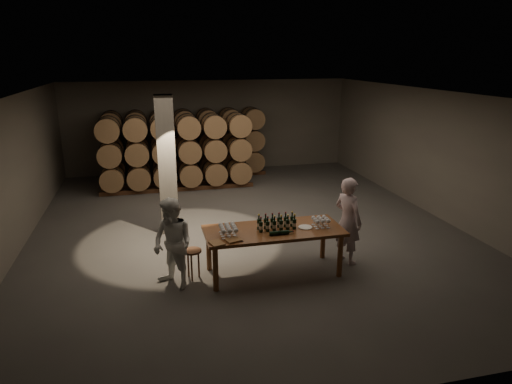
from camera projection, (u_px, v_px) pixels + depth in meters
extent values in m
plane|color=#53514E|center=(246.00, 227.00, 11.14)|extent=(12.00, 12.00, 0.00)
plane|color=#605E59|center=(245.00, 94.00, 10.22)|extent=(12.00, 12.00, 0.00)
plane|color=slate|center=(210.00, 126.00, 16.26)|extent=(10.00, 0.00, 10.00)
plane|color=slate|center=(359.00, 282.00, 5.09)|extent=(10.00, 0.00, 10.00)
plane|color=slate|center=(12.00, 176.00, 9.56)|extent=(0.00, 12.00, 12.00)
plane|color=slate|center=(434.00, 153.00, 11.80)|extent=(0.00, 12.00, 12.00)
cube|color=slate|center=(167.00, 166.00, 10.46)|extent=(0.40, 0.40, 3.20)
cylinder|color=brown|center=(216.00, 269.00, 8.03)|extent=(0.10, 0.10, 0.84)
cylinder|color=brown|center=(340.00, 256.00, 8.56)|extent=(0.10, 0.10, 0.84)
cylinder|color=brown|center=(209.00, 250.00, 8.83)|extent=(0.10, 0.10, 0.84)
cylinder|color=brown|center=(323.00, 239.00, 9.36)|extent=(0.10, 0.10, 0.84)
cube|color=brown|center=(274.00, 231.00, 8.56)|extent=(2.60, 1.10, 0.06)
cube|color=brown|center=(187.00, 177.00, 15.47)|extent=(5.48, 0.10, 0.12)
cube|color=brown|center=(186.00, 173.00, 16.03)|extent=(5.48, 0.10, 0.12)
cylinder|color=#A07648|center=(115.00, 167.00, 15.10)|extent=(0.70, 0.95, 0.70)
cylinder|color=black|center=(115.00, 169.00, 14.86)|extent=(0.73, 0.04, 0.73)
cylinder|color=black|center=(115.00, 165.00, 15.35)|extent=(0.73, 0.04, 0.73)
cylinder|color=#A07648|center=(139.00, 166.00, 15.28)|extent=(0.70, 0.95, 0.70)
cylinder|color=black|center=(139.00, 168.00, 15.04)|extent=(0.73, 0.04, 0.73)
cylinder|color=black|center=(139.00, 164.00, 15.52)|extent=(0.73, 0.04, 0.73)
cylinder|color=#A07648|center=(163.00, 165.00, 15.45)|extent=(0.70, 0.95, 0.70)
cylinder|color=black|center=(163.00, 166.00, 15.21)|extent=(0.73, 0.04, 0.73)
cylinder|color=black|center=(162.00, 163.00, 15.70)|extent=(0.73, 0.04, 0.73)
cylinder|color=#A07648|center=(186.00, 163.00, 15.63)|extent=(0.70, 0.95, 0.70)
cylinder|color=black|center=(187.00, 165.00, 15.39)|extent=(0.73, 0.04, 0.73)
cylinder|color=black|center=(185.00, 162.00, 15.87)|extent=(0.73, 0.04, 0.73)
cylinder|color=#A07648|center=(209.00, 162.00, 15.81)|extent=(0.70, 0.95, 0.70)
cylinder|color=black|center=(210.00, 164.00, 15.56)|extent=(0.73, 0.04, 0.73)
cylinder|color=black|center=(208.00, 161.00, 16.05)|extent=(0.73, 0.04, 0.73)
cylinder|color=#A07648|center=(231.00, 161.00, 15.98)|extent=(0.70, 0.95, 0.70)
cylinder|color=black|center=(232.00, 163.00, 15.74)|extent=(0.73, 0.04, 0.73)
cylinder|color=black|center=(229.00, 159.00, 16.22)|extent=(0.73, 0.04, 0.73)
cylinder|color=#A07648|center=(252.00, 160.00, 16.16)|extent=(0.70, 0.95, 0.70)
cylinder|color=black|center=(254.00, 161.00, 15.91)|extent=(0.73, 0.04, 0.73)
cylinder|color=black|center=(251.00, 158.00, 16.40)|extent=(0.73, 0.04, 0.73)
cylinder|color=#A07648|center=(113.00, 145.00, 14.89)|extent=(0.70, 0.95, 0.70)
cylinder|color=black|center=(112.00, 147.00, 14.65)|extent=(0.73, 0.04, 0.73)
cylinder|color=black|center=(113.00, 144.00, 15.13)|extent=(0.73, 0.04, 0.73)
cylinder|color=#A07648|center=(137.00, 144.00, 15.07)|extent=(0.70, 0.95, 0.70)
cylinder|color=black|center=(137.00, 146.00, 14.82)|extent=(0.73, 0.04, 0.73)
cylinder|color=black|center=(138.00, 143.00, 15.31)|extent=(0.73, 0.04, 0.73)
cylinder|color=#A07648|center=(161.00, 143.00, 15.24)|extent=(0.70, 0.95, 0.70)
cylinder|color=black|center=(162.00, 145.00, 15.00)|extent=(0.73, 0.04, 0.73)
cylinder|color=black|center=(161.00, 142.00, 15.48)|extent=(0.73, 0.04, 0.73)
cylinder|color=#A07648|center=(185.00, 142.00, 15.42)|extent=(0.70, 0.95, 0.70)
cylinder|color=black|center=(186.00, 143.00, 15.17)|extent=(0.73, 0.04, 0.73)
cylinder|color=black|center=(184.00, 141.00, 15.66)|extent=(0.73, 0.04, 0.73)
cylinder|color=#A07648|center=(208.00, 141.00, 15.59)|extent=(0.70, 0.95, 0.70)
cylinder|color=black|center=(209.00, 142.00, 15.35)|extent=(0.73, 0.04, 0.73)
cylinder|color=black|center=(207.00, 140.00, 15.83)|extent=(0.73, 0.04, 0.73)
cylinder|color=#A07648|center=(230.00, 140.00, 15.77)|extent=(0.70, 0.95, 0.70)
cylinder|color=black|center=(232.00, 141.00, 15.52)|extent=(0.73, 0.04, 0.73)
cylinder|color=black|center=(229.00, 139.00, 16.01)|extent=(0.73, 0.04, 0.73)
cylinder|color=#A07648|center=(252.00, 139.00, 15.94)|extent=(0.70, 0.95, 0.70)
cylinder|color=black|center=(254.00, 141.00, 15.70)|extent=(0.73, 0.04, 0.73)
cylinder|color=black|center=(251.00, 138.00, 16.18)|extent=(0.73, 0.04, 0.73)
cylinder|color=#A07648|center=(111.00, 123.00, 14.68)|extent=(0.70, 0.95, 0.70)
cylinder|color=black|center=(110.00, 124.00, 14.44)|extent=(0.73, 0.04, 0.73)
cylinder|color=black|center=(111.00, 121.00, 14.92)|extent=(0.73, 0.04, 0.73)
cylinder|color=#A07648|center=(136.00, 122.00, 14.85)|extent=(0.70, 0.95, 0.70)
cylinder|color=black|center=(136.00, 123.00, 14.61)|extent=(0.73, 0.04, 0.73)
cylinder|color=black|center=(136.00, 121.00, 15.09)|extent=(0.73, 0.04, 0.73)
cylinder|color=#A07648|center=(160.00, 121.00, 15.03)|extent=(0.70, 0.95, 0.70)
cylinder|color=black|center=(160.00, 122.00, 14.79)|extent=(0.73, 0.04, 0.73)
cylinder|color=black|center=(160.00, 120.00, 15.27)|extent=(0.73, 0.04, 0.73)
cylinder|color=#A07648|center=(184.00, 120.00, 15.20)|extent=(0.70, 0.95, 0.70)
cylinder|color=black|center=(185.00, 121.00, 14.96)|extent=(0.73, 0.04, 0.73)
cylinder|color=black|center=(183.00, 119.00, 15.45)|extent=(0.73, 0.04, 0.73)
cylinder|color=#A07648|center=(207.00, 119.00, 15.38)|extent=(0.70, 0.95, 0.70)
cylinder|color=black|center=(208.00, 120.00, 15.14)|extent=(0.73, 0.04, 0.73)
cylinder|color=black|center=(206.00, 118.00, 15.62)|extent=(0.73, 0.04, 0.73)
cylinder|color=#A07648|center=(230.00, 119.00, 15.55)|extent=(0.70, 0.95, 0.70)
cylinder|color=black|center=(231.00, 120.00, 15.31)|extent=(0.73, 0.04, 0.73)
cylinder|color=black|center=(229.00, 118.00, 15.80)|extent=(0.73, 0.04, 0.73)
cylinder|color=#A07648|center=(252.00, 118.00, 15.73)|extent=(0.70, 0.95, 0.70)
cylinder|color=black|center=(254.00, 119.00, 15.49)|extent=(0.73, 0.04, 0.73)
cylinder|color=black|center=(250.00, 117.00, 15.97)|extent=(0.73, 0.04, 0.73)
cube|color=brown|center=(179.00, 189.00, 14.08)|extent=(4.70, 0.10, 0.12)
cube|color=brown|center=(177.00, 184.00, 14.64)|extent=(4.70, 0.10, 0.12)
cylinder|color=#A07648|center=(112.00, 178.00, 13.80)|extent=(0.70, 0.95, 0.70)
cylinder|color=black|center=(112.00, 180.00, 13.56)|extent=(0.73, 0.04, 0.73)
cylinder|color=black|center=(113.00, 176.00, 14.04)|extent=(0.73, 0.04, 0.73)
cylinder|color=#A07648|center=(139.00, 176.00, 13.98)|extent=(0.70, 0.95, 0.70)
cylinder|color=black|center=(139.00, 178.00, 13.73)|extent=(0.73, 0.04, 0.73)
cylinder|color=black|center=(139.00, 174.00, 14.22)|extent=(0.73, 0.04, 0.73)
cylinder|color=#A07648|center=(165.00, 175.00, 14.15)|extent=(0.70, 0.95, 0.70)
cylinder|color=black|center=(165.00, 177.00, 13.91)|extent=(0.73, 0.04, 0.73)
cylinder|color=black|center=(164.00, 173.00, 14.39)|extent=(0.73, 0.04, 0.73)
cylinder|color=#A07648|center=(190.00, 173.00, 14.33)|extent=(0.70, 0.95, 0.70)
cylinder|color=black|center=(191.00, 175.00, 14.08)|extent=(0.73, 0.04, 0.73)
cylinder|color=black|center=(189.00, 171.00, 14.57)|extent=(0.73, 0.04, 0.73)
cylinder|color=#A07648|center=(215.00, 172.00, 14.50)|extent=(0.70, 0.95, 0.70)
cylinder|color=black|center=(216.00, 174.00, 14.26)|extent=(0.73, 0.04, 0.73)
cylinder|color=black|center=(213.00, 170.00, 14.74)|extent=(0.73, 0.04, 0.73)
cylinder|color=#A07648|center=(239.00, 170.00, 14.68)|extent=(0.70, 0.95, 0.70)
cylinder|color=black|center=(240.00, 172.00, 14.44)|extent=(0.73, 0.04, 0.73)
cylinder|color=black|center=(237.00, 169.00, 14.92)|extent=(0.73, 0.04, 0.73)
cylinder|color=#A07648|center=(110.00, 154.00, 13.59)|extent=(0.70, 0.95, 0.70)
cylinder|color=black|center=(110.00, 156.00, 13.35)|extent=(0.73, 0.04, 0.73)
cylinder|color=black|center=(111.00, 152.00, 13.83)|extent=(0.73, 0.04, 0.73)
cylinder|color=#A07648|center=(137.00, 153.00, 13.76)|extent=(0.70, 0.95, 0.70)
cylinder|color=black|center=(137.00, 154.00, 13.52)|extent=(0.73, 0.04, 0.73)
cylinder|color=black|center=(137.00, 151.00, 14.00)|extent=(0.73, 0.04, 0.73)
cylinder|color=#A07648|center=(163.00, 151.00, 13.94)|extent=(0.70, 0.95, 0.70)
cylinder|color=black|center=(164.00, 153.00, 13.70)|extent=(0.73, 0.04, 0.73)
cylinder|color=black|center=(163.00, 150.00, 14.18)|extent=(0.73, 0.04, 0.73)
cylinder|color=#A07648|center=(189.00, 150.00, 14.11)|extent=(0.70, 0.95, 0.70)
cylinder|color=black|center=(190.00, 152.00, 13.87)|extent=(0.73, 0.04, 0.73)
cylinder|color=black|center=(188.00, 149.00, 14.36)|extent=(0.73, 0.04, 0.73)
cylinder|color=#A07648|center=(214.00, 149.00, 14.29)|extent=(0.70, 0.95, 0.70)
cylinder|color=black|center=(215.00, 151.00, 14.05)|extent=(0.73, 0.04, 0.73)
cylinder|color=black|center=(213.00, 147.00, 14.53)|extent=(0.73, 0.04, 0.73)
cylinder|color=#A07648|center=(238.00, 148.00, 14.46)|extent=(0.70, 0.95, 0.70)
cylinder|color=black|center=(240.00, 149.00, 14.22)|extent=(0.73, 0.04, 0.73)
cylinder|color=black|center=(237.00, 146.00, 14.71)|extent=(0.73, 0.04, 0.73)
cylinder|color=#A07648|center=(108.00, 129.00, 13.37)|extent=(0.70, 0.95, 0.70)
cylinder|color=black|center=(107.00, 130.00, 13.13)|extent=(0.73, 0.04, 0.73)
cylinder|color=black|center=(108.00, 128.00, 13.62)|extent=(0.73, 0.04, 0.73)
cylinder|color=#A07648|center=(135.00, 128.00, 13.55)|extent=(0.70, 0.95, 0.70)
cylinder|color=black|center=(135.00, 129.00, 13.31)|extent=(0.73, 0.04, 0.73)
cylinder|color=black|center=(135.00, 127.00, 13.79)|extent=(0.73, 0.04, 0.73)
cylinder|color=#A07648|center=(162.00, 127.00, 13.72)|extent=(0.70, 0.95, 0.70)
cylinder|color=black|center=(162.00, 128.00, 13.48)|extent=(0.73, 0.04, 0.73)
cylinder|color=black|center=(162.00, 126.00, 13.97)|extent=(0.73, 0.04, 0.73)
cylinder|color=#A07648|center=(188.00, 126.00, 13.90)|extent=(0.70, 0.95, 0.70)
cylinder|color=black|center=(189.00, 128.00, 13.66)|extent=(0.73, 0.04, 0.73)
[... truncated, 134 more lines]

